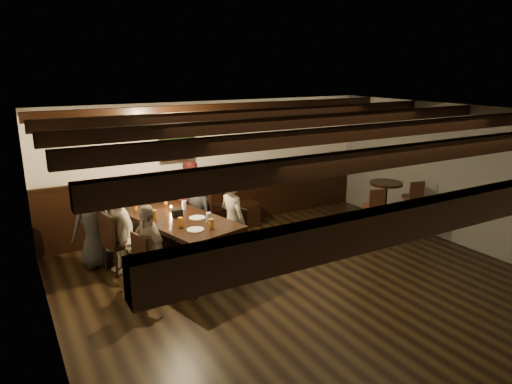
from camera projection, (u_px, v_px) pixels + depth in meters
room at (233, 188)px, 7.50m from camera, size 7.00×7.00×7.00m
dining_table at (176, 221)px, 6.90m from camera, size 1.48×2.35×0.82m
chair_left_near at (120, 253)px, 6.85m from camera, size 0.53×0.53×0.95m
chair_left_far at (152, 274)px, 6.23m from camera, size 0.48×0.48×0.87m
chair_right_near at (197, 231)px, 7.81m from camera, size 0.51×0.51×0.93m
chair_right_far at (232, 246)px, 7.19m from camera, size 0.48×0.48×0.87m
person_bench_left at (93, 225)px, 6.94m from camera, size 0.73×0.57×1.32m
person_bench_centre at (141, 213)px, 7.66m from camera, size 0.51×0.40×1.24m
person_bench_right at (189, 200)px, 8.13m from camera, size 0.80×0.69×1.41m
person_left_near at (116, 228)px, 6.72m from camera, size 0.73×1.01×1.41m
person_left_far at (149, 250)px, 6.11m from camera, size 0.48×0.79×1.25m
person_right_near at (198, 211)px, 7.74m from camera, size 0.54×0.69×1.26m
person_right_far at (233, 221)px, 7.10m from camera, size 0.44×0.56×1.36m
pint_a at (135, 206)px, 7.16m from camera, size 0.07×0.07×0.14m
pint_b at (166, 200)px, 7.48m from camera, size 0.07×0.07×0.14m
pint_c at (155, 215)px, 6.73m from camera, size 0.07×0.07×0.14m
pint_d at (184, 205)px, 7.20m from camera, size 0.07×0.07×0.14m
pint_e at (181, 222)px, 6.40m from camera, size 0.07×0.07×0.14m
pint_f at (209, 217)px, 6.61m from camera, size 0.07×0.07×0.14m
pint_g at (211, 224)px, 6.34m from camera, size 0.07×0.07×0.14m
plate_near at (195, 230)px, 6.29m from camera, size 0.24×0.24×0.01m
plate_far at (197, 218)px, 6.79m from camera, size 0.24×0.24×0.01m
condiment_caddy at (177, 213)px, 6.83m from camera, size 0.15×0.10×0.12m
candle at (171, 209)px, 7.16m from camera, size 0.05×0.05×0.05m
high_top_table at (385, 201)px, 8.18m from camera, size 0.58×0.58×1.02m
bar_stool_left at (371, 224)px, 7.84m from camera, size 0.35×0.37×1.04m
bar_stool_right at (410, 214)px, 8.36m from camera, size 0.35×0.36×1.04m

